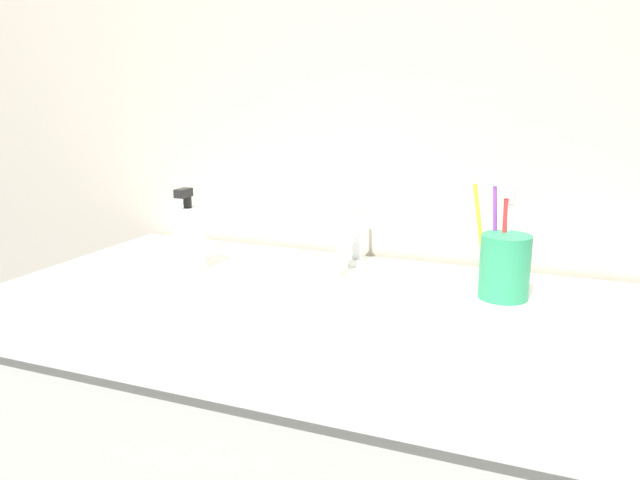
{
  "coord_description": "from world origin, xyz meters",
  "views": [
    {
      "loc": [
        0.38,
        -0.93,
        1.22
      ],
      "look_at": [
        -0.03,
        0.05,
        0.97
      ],
      "focal_mm": 35.82,
      "sensor_mm": 36.0,
      "label": 1
    }
  ],
  "objects": [
    {
      "name": "toothbrush_red",
      "position": [
        0.26,
        0.14,
        0.99
      ],
      "size": [
        0.01,
        0.03,
        0.18
      ],
      "color": "red",
      "rests_on": "toothbrush_cup"
    },
    {
      "name": "sink_basin",
      "position": [
        -0.03,
        0.02,
        0.84
      ],
      "size": [
        0.43,
        0.43,
        0.1
      ],
      "color": "white",
      "rests_on": "vanity_counter"
    },
    {
      "name": "tiled_wall_back",
      "position": [
        0.0,
        0.34,
        1.2
      ],
      "size": [
        2.35,
        0.04,
        2.4
      ],
      "primitive_type": "cube",
      "color": "beige",
      "rests_on": "ground"
    },
    {
      "name": "toothbrush_purple",
      "position": [
        0.25,
        0.15,
        1.0
      ],
      "size": [
        0.03,
        0.03,
        0.2
      ],
      "color": "purple",
      "rests_on": "toothbrush_cup"
    },
    {
      "name": "faucet",
      "position": [
        -0.03,
        0.22,
        0.93
      ],
      "size": [
        0.02,
        0.16,
        0.11
      ],
      "color": "silver",
      "rests_on": "sink_basin"
    },
    {
      "name": "toothbrush_cup",
      "position": [
        0.27,
        0.12,
        0.93
      ],
      "size": [
        0.08,
        0.08,
        0.11
      ],
      "primitive_type": "cylinder",
      "color": "#2D9966",
      "rests_on": "vanity_counter"
    },
    {
      "name": "toothbrush_yellow",
      "position": [
        0.23,
        0.12,
        1.0
      ],
      "size": [
        0.05,
        0.02,
        0.21
      ],
      "color": "yellow",
      "rests_on": "toothbrush_cup"
    },
    {
      "name": "toothbrush_white",
      "position": [
        0.27,
        0.16,
        0.98
      ],
      "size": [
        0.01,
        0.03,
        0.17
      ],
      "color": "white",
      "rests_on": "toothbrush_cup"
    },
    {
      "name": "soap_dispenser",
      "position": [
        -0.31,
        0.07,
        0.94
      ],
      "size": [
        0.06,
        0.06,
        0.16
      ],
      "color": "white",
      "rests_on": "vanity_counter"
    }
  ]
}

